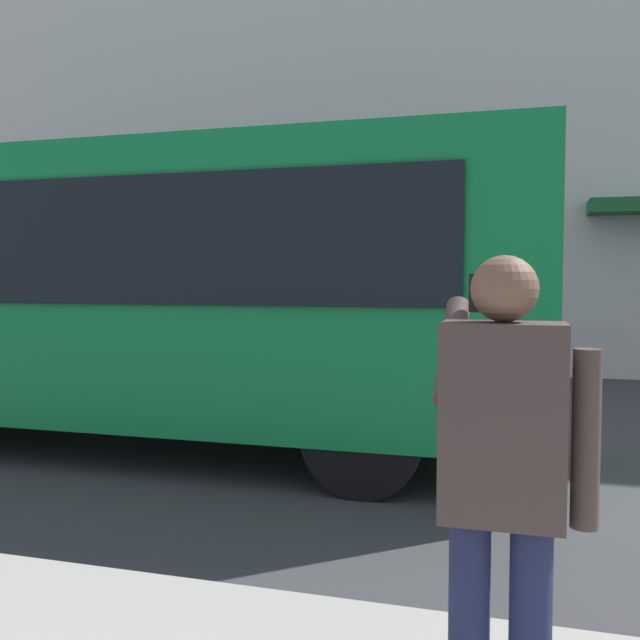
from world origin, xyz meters
TOP-DOWN VIEW (x-y plane):
  - ground_plane at (0.00, 0.00)m, footprint 60.00×60.00m
  - building_facade_far at (-0.02, -6.80)m, footprint 28.00×1.55m
  - red_bus at (4.00, 0.29)m, footprint 9.05×2.54m
  - pedestrian_photographer at (-0.20, 4.49)m, footprint 0.53×0.52m

SIDE VIEW (x-z plane):
  - ground_plane at x=0.00m, z-range 0.00..0.00m
  - pedestrian_photographer at x=-0.20m, z-range 0.29..1.99m
  - red_bus at x=4.00m, z-range 0.14..3.22m
  - building_facade_far at x=-0.02m, z-range -0.01..11.99m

